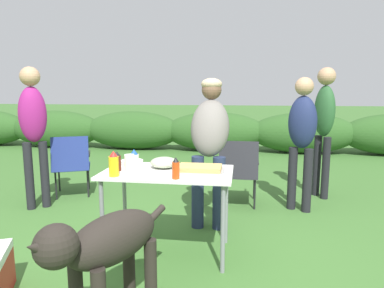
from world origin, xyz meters
TOP-DOWN VIEW (x-y plane):
  - ground_plane at (0.00, 0.00)m, footprint 60.00×60.00m
  - shrub_hedge at (0.00, 5.19)m, footprint 14.40×0.90m
  - folding_table at (0.00, 0.00)m, footprint 1.10×0.64m
  - food_tray at (0.28, -0.01)m, footprint 0.41×0.27m
  - plate_stack at (-0.37, 0.17)m, footprint 0.20×0.20m
  - mixing_bowl at (-0.06, 0.12)m, footprint 0.24×0.24m
  - paper_cup_stack at (-0.27, -0.19)m, footprint 0.08×0.08m
  - hot_sauce_bottle at (0.12, -0.25)m, footprint 0.06×0.06m
  - ketchup_bottle at (-0.31, 0.03)m, footprint 0.06×0.06m
  - mustard_bottle at (-0.39, -0.24)m, footprint 0.08×0.08m
  - mayo_bottle at (-0.27, -0.09)m, footprint 0.08×0.08m
  - bbq_sauce_bottle at (-0.43, -0.05)m, footprint 0.07×0.07m
  - standing_person_in_red_jacket at (0.29, 0.70)m, footprint 0.41×0.51m
  - standing_person_in_gray_fleece at (1.68, 1.87)m, footprint 0.34×0.38m
  - standing_person_in_olive_jacket at (-1.82, 0.91)m, footprint 0.39×0.37m
  - standing_person_with_beanie at (1.31, 1.29)m, footprint 0.40×0.37m
  - dog at (-0.17, -0.97)m, footprint 0.57×1.01m
  - camp_chair_green_behind_table at (-1.62, 1.40)m, footprint 0.66×0.73m
  - camp_chair_near_hedge at (0.59, 1.33)m, footprint 0.49×0.60m

SIDE VIEW (x-z plane):
  - ground_plane at x=0.00m, z-range 0.00..0.00m
  - shrub_hedge at x=0.00m, z-range 0.00..0.92m
  - camp_chair_green_behind_table at x=-1.62m, z-range 0.05..0.88m
  - camp_chair_near_hedge at x=0.59m, z-range 0.05..0.88m
  - dog at x=-0.17m, z-range 0.13..0.89m
  - folding_table at x=0.00m, z-range 0.29..1.03m
  - plate_stack at x=-0.37m, z-range 0.74..0.79m
  - food_tray at x=0.28m, z-range 0.74..0.79m
  - mixing_bowl at x=-0.06m, z-range 0.74..0.84m
  - ketchup_bottle at x=-0.31m, z-range 0.74..0.89m
  - bbq_sauce_bottle at x=-0.43m, z-range 0.74..0.91m
  - hot_sauce_bottle at x=0.12m, z-range 0.74..0.91m
  - paper_cup_stack at x=-0.27m, z-range 0.74..0.91m
  - mayo_bottle at x=-0.27m, z-range 0.73..0.93m
  - mustard_bottle at x=-0.39m, z-range 0.73..0.94m
  - standing_person_in_red_jacket at x=0.29m, z-range 0.17..1.72m
  - standing_person_with_beanie at x=1.31m, z-range 0.17..1.74m
  - standing_person_in_olive_jacket at x=-1.82m, z-range 0.20..1.89m
  - standing_person_in_gray_fleece at x=1.68m, z-range 0.21..1.92m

